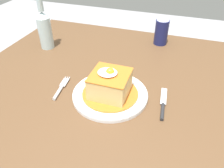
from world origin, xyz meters
TOP-DOWN VIEW (x-y plane):
  - dining_table at (0.00, 0.00)m, footprint 1.18×1.05m
  - main_plate at (0.02, -0.08)m, footprint 0.27×0.27m
  - sandwich_meal at (0.02, -0.08)m, footprint 0.20×0.20m
  - fork at (-0.17, -0.11)m, footprint 0.03×0.14m
  - knife at (0.20, -0.08)m, footprint 0.03×0.17m
  - soda_can at (0.12, 0.40)m, footprint 0.07×0.07m
  - beer_bottle_clear at (-0.40, 0.18)m, footprint 0.06×0.06m

SIDE VIEW (x-z plane):
  - dining_table at x=0.00m, z-range 0.26..0.99m
  - fork at x=-0.17m, z-range 0.72..0.73m
  - knife at x=0.20m, z-range 0.72..0.73m
  - main_plate at x=0.02m, z-range 0.72..0.74m
  - sandwich_meal at x=0.02m, z-range 0.72..0.83m
  - soda_can at x=0.12m, z-range 0.72..0.85m
  - beer_bottle_clear at x=-0.40m, z-range 0.69..0.95m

